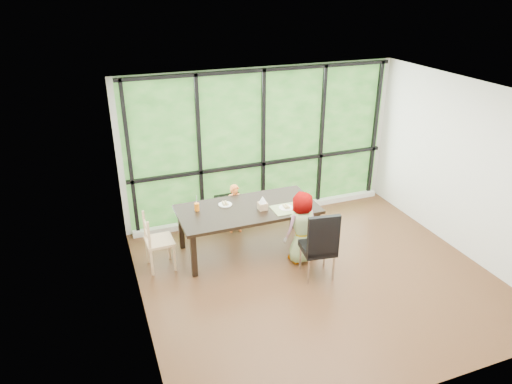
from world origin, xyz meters
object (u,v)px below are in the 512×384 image
tissue_box (263,206)px  child_older (301,228)px  chair_end_beech (159,241)px  child_toddler (235,209)px  green_cup (309,203)px  plate_far (225,204)px  orange_cup (197,207)px  chair_window_leather (227,194)px  chair_interior_leather (318,243)px  plate_near (286,208)px  dining_table (248,229)px

tissue_box → child_older: bearing=-45.9°
chair_end_beech → child_older: size_ratio=0.78×
child_older → tissue_box: child_older is taller
child_toddler → green_cup: child_toddler is taller
child_toddler → tissue_box: (0.20, -0.76, 0.37)m
plate_far → orange_cup: (-0.47, -0.03, 0.05)m
chair_window_leather → child_toddler: size_ratio=1.24×
chair_window_leather → orange_cup: bearing=-119.0°
orange_cup → green_cup: 1.76m
chair_interior_leather → plate_near: (-0.14, 0.82, 0.22)m
plate_near → chair_interior_leather: bearing=-80.1°
green_cup → orange_cup: bearing=164.2°
child_toddler → green_cup: 1.35m
dining_table → plate_far: (-0.30, 0.22, 0.38)m
chair_end_beech → chair_window_leather: bearing=-54.7°
child_toddler → chair_interior_leather: bearing=-60.7°
dining_table → tissue_box: tissue_box is taller
plate_far → plate_near: size_ratio=0.93×
plate_far → orange_cup: bearing=-176.6°
green_cup → child_older: bearing=-131.9°
child_older → plate_far: (-0.95, 0.81, 0.18)m
child_toddler → child_older: bearing=-55.6°
child_older → tissue_box: size_ratio=8.64×
chair_window_leather → child_toddler: 0.42m
plate_near → chair_end_beech: bearing=173.7°
dining_table → child_toddler: bearing=90.0°
child_toddler → plate_near: (0.56, -0.86, 0.32)m
chair_window_leather → plate_far: chair_window_leather is taller
child_older → green_cup: child_older is taller
dining_table → chair_end_beech: 1.41m
orange_cup → tissue_box: bearing=-18.6°
chair_interior_leather → chair_end_beech: chair_interior_leather is taller
chair_window_leather → child_older: size_ratio=0.94×
chair_interior_leather → orange_cup: bearing=-32.1°
dining_table → child_older: size_ratio=1.90×
child_older → orange_cup: bearing=-40.4°
chair_window_leather → orange_cup: chair_window_leather is taller
orange_cup → chair_end_beech: bearing=-162.3°
dining_table → green_cup: size_ratio=17.97×
chair_interior_leather → plate_near: size_ratio=4.66×
dining_table → chair_window_leather: size_ratio=2.03×
child_toddler → child_older: 1.39m
green_cup → chair_end_beech: bearing=173.3°
plate_near → green_cup: green_cup is taller
chair_end_beech → child_toddler: (1.41, 0.64, -0.01)m
orange_cup → plate_near: bearing=-17.6°
chair_window_leather → tissue_box: (0.22, -1.16, 0.27)m
dining_table → chair_end_beech: (-1.41, -0.01, 0.08)m
plate_near → tissue_box: (-0.36, 0.10, 0.05)m
dining_table → chair_interior_leather: bearing=-56.1°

